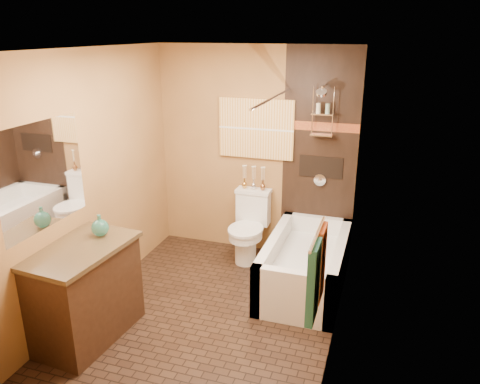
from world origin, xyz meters
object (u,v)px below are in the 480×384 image
at_px(bathtub, 305,268).
at_px(toilet, 249,226).
at_px(vanity, 84,292).
at_px(sunset_painting, 256,129).

relative_size(bathtub, toilet, 1.82).
bearing_deg(toilet, vanity, -115.97).
bearing_deg(sunset_painting, toilet, -90.00).
height_order(bathtub, vanity, vanity).
distance_m(sunset_painting, vanity, 2.62).
distance_m(bathtub, vanity, 2.27).
height_order(toilet, vanity, vanity).
height_order(sunset_painting, vanity, sunset_painting).
bearing_deg(toilet, sunset_painting, 90.38).
distance_m(bathtub, toilet, 0.92).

